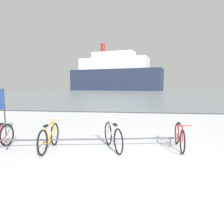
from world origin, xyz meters
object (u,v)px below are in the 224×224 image
Objects in this scene: ferry_ship at (115,75)px; bicycle_2 at (113,136)px; bicycle_1 at (49,137)px; bicycle_3 at (179,137)px.

bicycle_2 is at bearing -83.63° from ferry_ship.
bicycle_1 is 81.42m from ferry_ship.
ferry_ship is at bearing 95.06° from bicycle_1.
bicycle_3 is at bearing -82.24° from ferry_ship.
bicycle_2 is 0.04× the size of ferry_ship.
bicycle_1 is 0.04× the size of ferry_ship.
bicycle_2 is at bearing -171.29° from bicycle_3.
bicycle_1 is 3.82m from bicycle_3.
ferry_ship is at bearing 96.37° from bicycle_2.
ferry_ship reaches higher than bicycle_3.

